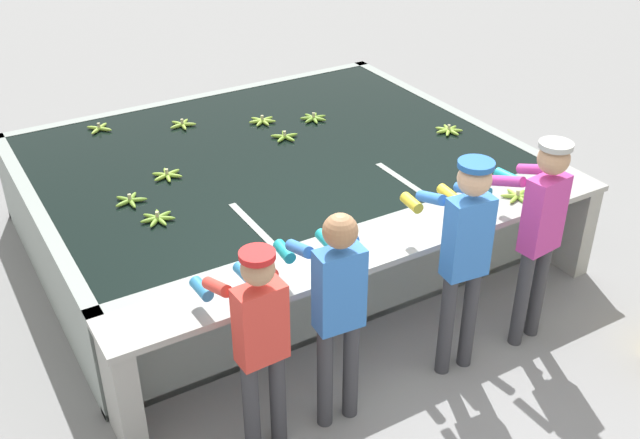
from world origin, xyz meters
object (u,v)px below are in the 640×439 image
Objects in this scene: worker_3 at (539,223)px; banana_bunch_ledge_0 at (517,196)px; banana_bunch_floating_2 at (449,130)px; banana_bunch_floating_3 at (167,175)px; banana_bunch_floating_0 at (158,218)px; banana_bunch_floating_4 at (314,118)px; worker_0 at (259,334)px; banana_bunch_floating_8 at (99,128)px; banana_bunch_floating_6 at (262,121)px; worker_1 at (337,301)px; banana_bunch_floating_1 at (285,137)px; banana_bunch_floating_7 at (130,200)px; knife_0 at (476,216)px; banana_bunch_floating_5 at (182,124)px; worker_2 at (464,247)px.

banana_bunch_ledge_0 is (0.34, 0.56, -0.13)m from worker_3.
banana_bunch_floating_2 is 0.99× the size of banana_bunch_floating_3.
banana_bunch_floating_0 is 2.37m from banana_bunch_floating_4.
banana_bunch_floating_2 is at bearing 74.30° from banana_bunch_ledge_0.
worker_0 is 0.90× the size of worker_3.
banana_bunch_floating_8 is (0.08, 3.69, -0.01)m from worker_0.
banana_bunch_floating_2 and banana_bunch_floating_6 have the same top height.
banana_bunch_floating_3 is at bearing 63.63° from banana_bunch_floating_0.
worker_1 is 2.80m from banana_bunch_floating_1.
worker_3 is 6.27× the size of banana_bunch_floating_7.
banana_bunch_floating_4 and banana_bunch_floating_7 have the same top height.
banana_bunch_floating_2 is at bearing -25.37° from banana_bunch_floating_1.
banana_bunch_ledge_0 is 0.89× the size of knife_0.
banana_bunch_floating_3 is at bearing -118.51° from banana_bunch_floating_5.
worker_0 is 3.42m from banana_bunch_floating_6.
worker_2 is 6.26× the size of banana_bunch_floating_3.
banana_bunch_floating_7 is 3.21m from banana_bunch_ledge_0.
banana_bunch_floating_3 is (0.30, 2.38, -0.01)m from worker_0.
worker_0 is at bearing -117.31° from banana_bunch_floating_6.
banana_bunch_floating_3 is at bearing -165.68° from banana_bunch_floating_4.
banana_bunch_floating_1 is 0.98× the size of banana_bunch_ledge_0.
banana_bunch_floating_2 is (1.47, -0.70, -0.00)m from banana_bunch_floating_1.
banana_bunch_floating_2 is 2.79m from banana_bunch_floating_3.
worker_0 is 4.97× the size of knife_0.
banana_bunch_floating_5 is at bearing 76.10° from worker_0.
worker_3 is 6.16× the size of banana_bunch_ledge_0.
worker_1 is 6.02× the size of banana_bunch_floating_7.
worker_3 is (1.77, -0.02, 0.06)m from worker_1.
banana_bunch_floating_0 is 0.75m from banana_bunch_floating_3.
banana_bunch_floating_8 reaches higher than knife_0.
banana_bunch_floating_6 reaches higher than knife_0.
worker_2 is at bearing -77.15° from banana_bunch_floating_5.
worker_2 reaches higher than banana_bunch_floating_6.
worker_3 is 6.17× the size of banana_bunch_floating_3.
banana_bunch_floating_1 is 1.01× the size of banana_bunch_floating_5.
worker_1 is (0.55, -0.03, 0.06)m from worker_0.
worker_2 reaches higher than banana_bunch_ledge_0.
worker_2 is at bearing -89.34° from banana_bunch_floating_1.
banana_bunch_floating_6 is at bearing 156.66° from banana_bunch_floating_4.
banana_bunch_floating_5 is 0.82m from banana_bunch_floating_8.
worker_3 is 7.56× the size of banana_bunch_floating_8.
banana_bunch_floating_1 is at bearing -36.81° from banana_bunch_floating_8.
banana_bunch_ledge_0 reaches higher than banana_bunch_floating_2.
banana_bunch_floating_5 is at bearing 102.85° from worker_2.
worker_2 reaches higher than banana_bunch_floating_4.
banana_bunch_floating_4 is at bearing -23.34° from banana_bunch_floating_6.
worker_2 is at bearing 178.74° from worker_3.
banana_bunch_floating_7 is at bearing -127.31° from banana_bunch_floating_5.
worker_1 is 0.95× the size of worker_2.
banana_bunch_floating_3 is at bearing 33.20° from banana_bunch_floating_7.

